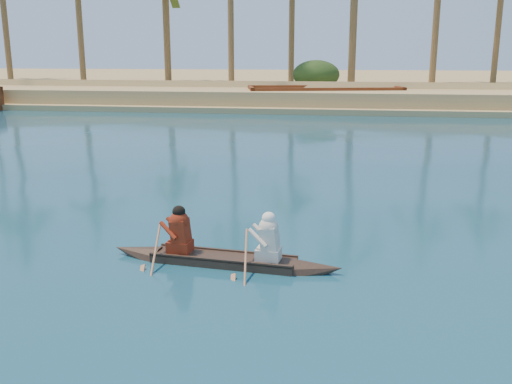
# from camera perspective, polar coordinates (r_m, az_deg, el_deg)

# --- Properties ---
(sandy_embankment) EXTENTS (150.00, 51.00, 1.50)m
(sandy_embankment) POSITION_cam_1_polar(r_m,az_deg,el_deg) (60.93, 13.74, 10.32)
(sandy_embankment) COLOR tan
(sandy_embankment) RESTS_ON ground
(shrub_cluster) EXTENTS (100.00, 6.00, 2.40)m
(shrub_cluster) POSITION_cam_1_polar(r_m,az_deg,el_deg) (45.61, 15.41, 10.02)
(shrub_cluster) COLOR #1D3212
(shrub_cluster) RESTS_ON ground
(canoe) EXTENTS (4.44, 1.05, 1.21)m
(canoe) POSITION_cam_1_polar(r_m,az_deg,el_deg) (10.57, -3.28, -6.00)
(canoe) COLOR #37271E
(canoe) RESTS_ON ground
(barge_mid) EXTENTS (11.11, 5.80, 1.76)m
(barge_mid) POSITION_cam_1_polar(r_m,az_deg,el_deg) (40.87, 6.84, 9.21)
(barge_mid) COLOR maroon
(barge_mid) RESTS_ON ground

